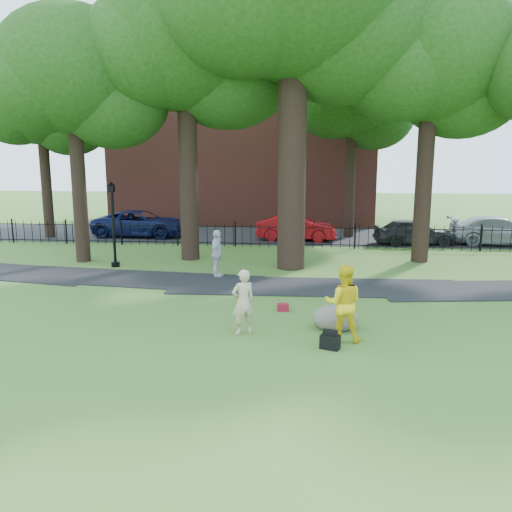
# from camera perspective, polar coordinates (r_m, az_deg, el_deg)

# --- Properties ---
(ground) EXTENTS (120.00, 120.00, 0.00)m
(ground) POSITION_cam_1_polar(r_m,az_deg,el_deg) (13.54, 2.87, -7.50)
(ground) COLOR #3E6B25
(ground) RESTS_ON ground
(footpath) EXTENTS (36.07, 3.85, 0.03)m
(footpath) POSITION_cam_1_polar(r_m,az_deg,el_deg) (17.27, 6.92, -3.57)
(footpath) COLOR black
(footpath) RESTS_ON ground
(street) EXTENTS (80.00, 7.00, 0.02)m
(street) POSITION_cam_1_polar(r_m,az_deg,el_deg) (29.16, 4.62, 2.27)
(street) COLOR black
(street) RESTS_ON ground
(iron_fence) EXTENTS (44.00, 0.04, 1.20)m
(iron_fence) POSITION_cam_1_polar(r_m,az_deg,el_deg) (25.12, 4.41, 2.31)
(iron_fence) COLOR black
(iron_fence) RESTS_ON ground
(brick_building) EXTENTS (18.00, 8.00, 12.00)m
(brick_building) POSITION_cam_1_polar(r_m,az_deg,el_deg) (37.19, -1.25, 13.35)
(brick_building) COLOR brown
(brick_building) RESTS_ON ground
(big_tree) EXTENTS (10.08, 8.61, 14.37)m
(big_tree) POSITION_cam_1_polar(r_m,az_deg,el_deg) (20.82, 4.79, 27.14)
(big_tree) COLOR black
(big_tree) RESTS_ON ground
(tree_row) EXTENTS (26.82, 7.96, 12.42)m
(tree_row) POSITION_cam_1_polar(r_m,az_deg,el_deg) (21.62, 5.88, 21.07)
(tree_row) COLOR black
(tree_row) RESTS_ON ground
(woman) EXTENTS (0.71, 0.64, 1.64)m
(woman) POSITION_cam_1_polar(r_m,az_deg,el_deg) (12.39, -1.47, -5.25)
(woman) COLOR #C9B18A
(woman) RESTS_ON ground
(man) EXTENTS (0.94, 0.76, 1.85)m
(man) POSITION_cam_1_polar(r_m,az_deg,el_deg) (12.06, 9.96, -5.34)
(man) COLOR yellow
(man) RESTS_ON ground
(pedestrian) EXTENTS (0.49, 1.06, 1.78)m
(pedestrian) POSITION_cam_1_polar(r_m,az_deg,el_deg) (18.55, -4.50, 0.27)
(pedestrian) COLOR silver
(pedestrian) RESTS_ON ground
(boulder) EXTENTS (1.20, 0.92, 0.69)m
(boulder) POSITION_cam_1_polar(r_m,az_deg,el_deg) (13.02, 9.09, -6.77)
(boulder) COLOR #6A6658
(boulder) RESTS_ON ground
(lamppost) EXTENTS (0.34, 0.34, 3.46)m
(lamppost) POSITION_cam_1_polar(r_m,az_deg,el_deg) (21.05, -15.97, 3.35)
(lamppost) COLOR black
(lamppost) RESTS_ON ground
(backpack) EXTENTS (0.50, 0.40, 0.32)m
(backpack) POSITION_cam_1_polar(r_m,az_deg,el_deg) (11.72, 8.46, -9.69)
(backpack) COLOR black
(backpack) RESTS_ON ground
(red_bag) EXTENTS (0.34, 0.24, 0.22)m
(red_bag) POSITION_cam_1_polar(r_m,az_deg,el_deg) (14.44, 3.10, -5.88)
(red_bag) COLOR maroon
(red_bag) RESTS_ON ground
(red_sedan) EXTENTS (4.40, 1.73, 1.43)m
(red_sedan) POSITION_cam_1_polar(r_m,az_deg,el_deg) (27.45, 4.65, 3.25)
(red_sedan) COLOR maroon
(red_sedan) RESTS_ON ground
(navy_van) EXTENTS (5.49, 2.65, 1.51)m
(navy_van) POSITION_cam_1_polar(r_m,az_deg,el_deg) (29.61, -13.04, 3.63)
(navy_van) COLOR #0C153F
(navy_van) RESTS_ON ground
(grey_car) EXTENTS (4.19, 1.95, 1.39)m
(grey_car) POSITION_cam_1_polar(r_m,az_deg,el_deg) (27.14, 17.64, 2.67)
(grey_car) COLOR black
(grey_car) RESTS_ON ground
(silver_car) EXTENTS (5.22, 2.55, 1.46)m
(silver_car) POSITION_cam_1_polar(r_m,az_deg,el_deg) (28.76, 26.06, 2.58)
(silver_car) COLOR #989BA1
(silver_car) RESTS_ON ground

